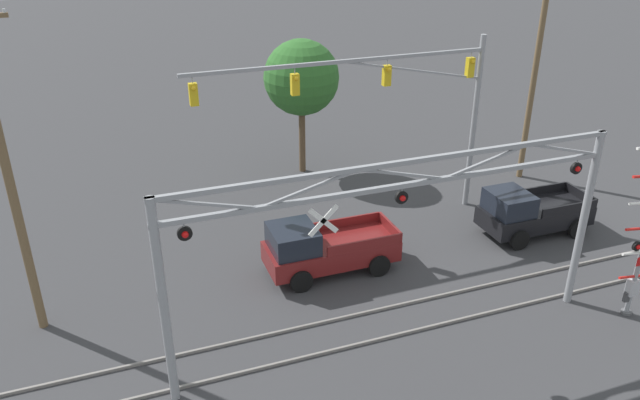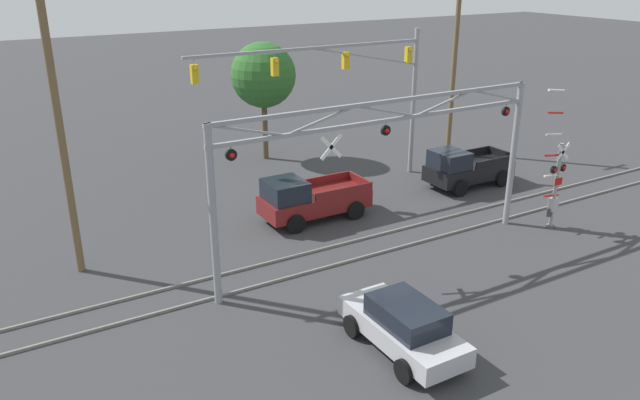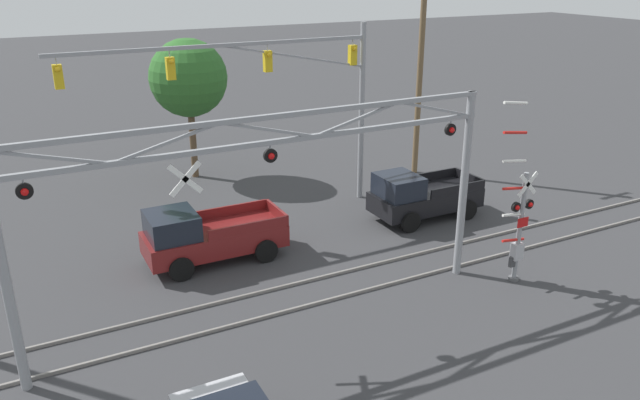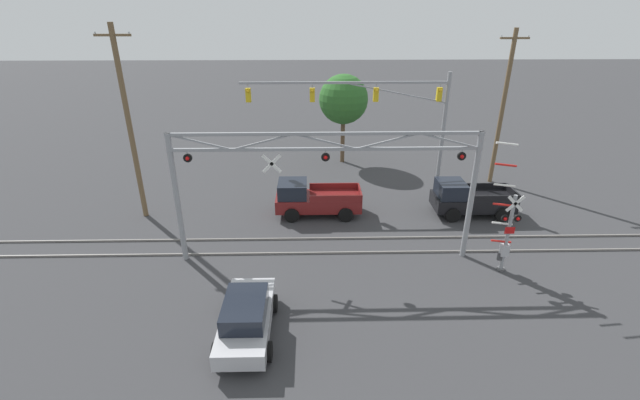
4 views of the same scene
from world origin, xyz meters
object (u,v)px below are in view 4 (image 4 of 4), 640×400
crossing_gantry (325,174)px  utility_pole_left (129,125)px  crossing_signal_mast (506,231)px  sedan_waiting (246,317)px  pickup_truck_following (468,199)px  traffic_signal_span (391,110)px  utility_pole_right (503,108)px  pickup_truck_lead (313,199)px  background_tree_beyond_span (344,100)px

crossing_gantry → utility_pole_left: size_ratio=1.31×
crossing_signal_mast → sedan_waiting: crossing_signal_mast is taller
crossing_gantry → crossing_signal_mast: size_ratio=2.23×
crossing_gantry → utility_pole_left: utility_pole_left is taller
pickup_truck_following → traffic_signal_span: bearing=142.2°
utility_pole_right → sedan_waiting: bearing=-134.8°
crossing_gantry → traffic_signal_span: (4.22, 7.82, 1.11)m
sedan_waiting → pickup_truck_following: bearing=40.8°
crossing_signal_mast → utility_pole_right: (3.79, 10.89, 3.10)m
crossing_gantry → traffic_signal_span: size_ratio=1.10×
crossing_signal_mast → sedan_waiting: size_ratio=1.42×
crossing_signal_mast → traffic_signal_span: 10.43m
crossing_gantry → pickup_truck_lead: 5.80m
traffic_signal_span → crossing_signal_mast: bearing=-67.3°
pickup_truck_lead → traffic_signal_span: bearing=33.1°
pickup_truck_lead → utility_pole_right: (12.34, 4.88, 4.15)m
traffic_signal_span → background_tree_beyond_span: (-2.40, 6.22, -0.58)m
crossing_signal_mast → utility_pole_left: (-18.30, 6.05, 3.34)m
sedan_waiting → pickup_truck_lead: bearing=76.1°
utility_pole_right → background_tree_beyond_span: size_ratio=1.49×
crossing_gantry → pickup_truck_following: (8.44, 4.54, -3.33)m
pickup_truck_lead → pickup_truck_following: size_ratio=1.07×
crossing_signal_mast → pickup_truck_lead: size_ratio=1.26×
crossing_gantry → pickup_truck_lead: crossing_gantry is taller
crossing_signal_mast → pickup_truck_lead: crossing_signal_mast is taller
crossing_gantry → traffic_signal_span: bearing=61.7°
utility_pole_left → pickup_truck_lead: bearing=-0.2°
crossing_signal_mast → pickup_truck_lead: (-8.55, 6.01, -1.05)m
crossing_gantry → sedan_waiting: (-3.02, -5.35, -3.47)m
utility_pole_left → utility_pole_right: bearing=12.4°
crossing_gantry → background_tree_beyond_span: size_ratio=2.05×
pickup_truck_lead → pickup_truck_following: (8.97, -0.19, -0.00)m
pickup_truck_following → sedan_waiting: bearing=-139.2°
pickup_truck_following → crossing_signal_mast: bearing=-94.2°
pickup_truck_lead → background_tree_beyond_span: 10.35m
pickup_truck_following → crossing_gantry: bearing=-151.7°
pickup_truck_lead → utility_pole_left: bearing=179.8°
sedan_waiting → traffic_signal_span: bearing=61.2°
pickup_truck_following → sedan_waiting: (-11.46, -9.88, -0.15)m
pickup_truck_lead → utility_pole_right: size_ratio=0.49×
crossing_signal_mast → background_tree_beyond_span: (-6.20, 15.32, 2.80)m
sedan_waiting → utility_pole_right: bearing=45.2°
crossing_signal_mast → traffic_signal_span: traffic_signal_span is taller
traffic_signal_span → background_tree_beyond_span: bearing=111.1°
traffic_signal_span → pickup_truck_lead: size_ratio=2.55×
pickup_truck_following → utility_pole_right: (3.36, 5.07, 4.15)m
crossing_signal_mast → traffic_signal_span: size_ratio=0.49×
background_tree_beyond_span → traffic_signal_span: bearing=-68.9°
pickup_truck_lead → utility_pole_left: 10.69m
crossing_gantry → background_tree_beyond_span: bearing=82.6°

